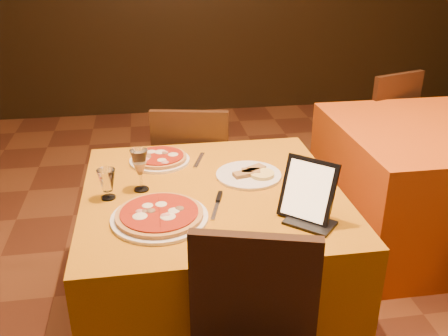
{
  "coord_description": "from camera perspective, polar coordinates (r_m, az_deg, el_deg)",
  "views": [
    {
      "loc": [
        -0.56,
        -1.81,
        1.73
      ],
      "look_at": [
        -0.27,
        0.07,
        0.86
      ],
      "focal_mm": 40.0,
      "sensor_mm": 36.0,
      "label": 1
    }
  ],
  "objects": [
    {
      "name": "floor",
      "position": [
        2.57,
        6.42,
        -18.1
      ],
      "size": [
        6.0,
        7.0,
        0.01
      ],
      "primitive_type": "cube",
      "color": "#5E2D19",
      "rests_on": "ground"
    },
    {
      "name": "main_table",
      "position": [
        2.35,
        -1.31,
        -10.7
      ],
      "size": [
        1.1,
        1.1,
        0.75
      ],
      "primitive_type": "cube",
      "color": "#BB720C",
      "rests_on": "floor"
    },
    {
      "name": "side_table",
      "position": [
        3.28,
        22.0,
        -1.76
      ],
      "size": [
        1.1,
        1.1,
        0.75
      ],
      "primitive_type": "cube",
      "color": "#C94D0C",
      "rests_on": "floor"
    },
    {
      "name": "chair_main_far",
      "position": [
        3.0,
        -3.41,
        -0.63
      ],
      "size": [
        0.48,
        0.48,
        0.91
      ],
      "primitive_type": null,
      "rotation": [
        0.0,
        0.0,
        2.94
      ],
      "color": "black",
      "rests_on": "floor"
    },
    {
      "name": "chair_side_far",
      "position": [
        3.88,
        16.58,
        4.37
      ],
      "size": [
        0.47,
        0.47,
        0.91
      ],
      "primitive_type": null,
      "rotation": [
        0.0,
        0.0,
        3.47
      ],
      "color": "black",
      "rests_on": "floor"
    },
    {
      "name": "pizza_near",
      "position": [
        1.94,
        -7.38,
        -5.46
      ],
      "size": [
        0.38,
        0.38,
        0.03
      ],
      "rotation": [
        0.0,
        0.0,
        0.03
      ],
      "color": "white",
      "rests_on": "main_table"
    },
    {
      "name": "pizza_far",
      "position": [
        2.44,
        -7.37,
        1.04
      ],
      "size": [
        0.29,
        0.29,
        0.03
      ],
      "rotation": [
        0.0,
        0.0,
        0.37
      ],
      "color": "white",
      "rests_on": "main_table"
    },
    {
      "name": "cutlet_dish",
      "position": [
        2.27,
        2.83,
        -0.68
      ],
      "size": [
        0.3,
        0.3,
        0.03
      ],
      "rotation": [
        0.0,
        0.0,
        0.25
      ],
      "color": "white",
      "rests_on": "main_table"
    },
    {
      "name": "wine_glass",
      "position": [
        2.14,
        -9.57,
        -0.22
      ],
      "size": [
        0.09,
        0.09,
        0.19
      ],
      "primitive_type": null,
      "rotation": [
        0.0,
        0.0,
        0.02
      ],
      "color": "tan",
      "rests_on": "main_table"
    },
    {
      "name": "water_glass",
      "position": [
        2.11,
        -13.21,
        -1.81
      ],
      "size": [
        0.07,
        0.07,
        0.13
      ],
      "primitive_type": null,
      "rotation": [
        0.0,
        0.0,
        0.11
      ],
      "color": "silver",
      "rests_on": "main_table"
    },
    {
      "name": "tablet",
      "position": [
        1.91,
        9.56,
        -2.5
      ],
      "size": [
        0.22,
        0.21,
        0.24
      ],
      "primitive_type": "cube",
      "rotation": [
        -0.35,
        0.0,
        -0.74
      ],
      "color": "black",
      "rests_on": "main_table"
    },
    {
      "name": "knife",
      "position": [
        2.01,
        -0.9,
        -4.56
      ],
      "size": [
        0.07,
        0.19,
        0.01
      ],
      "primitive_type": "cube",
      "rotation": [
        0.0,
        0.0,
        1.28
      ],
      "color": "silver",
      "rests_on": "main_table"
    },
    {
      "name": "fork_near",
      "position": [
        1.93,
        -11.05,
        -6.38
      ],
      "size": [
        0.05,
        0.14,
        0.01
      ],
      "primitive_type": "cube",
      "rotation": [
        0.0,
        0.0,
        1.31
      ],
      "color": "#A5A7AC",
      "rests_on": "main_table"
    },
    {
      "name": "fork_far",
      "position": [
        2.44,
        -2.87,
        0.9
      ],
      "size": [
        0.08,
        0.18,
        0.01
      ],
      "primitive_type": "cube",
      "rotation": [
        0.0,
        0.0,
        1.25
      ],
      "color": "silver",
      "rests_on": "main_table"
    }
  ]
}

